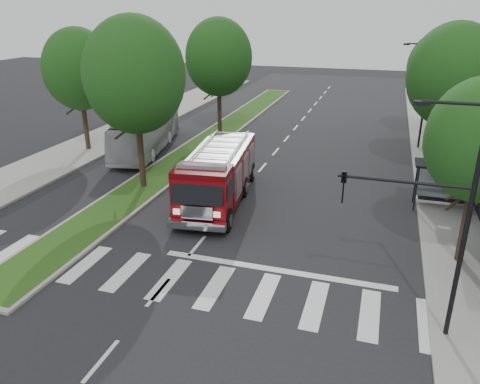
{
  "coord_description": "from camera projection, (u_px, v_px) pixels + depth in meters",
  "views": [
    {
      "loc": [
        7.71,
        -17.92,
        10.45
      ],
      "look_at": [
        1.23,
        2.81,
        1.8
      ],
      "focal_mm": 35.0,
      "sensor_mm": 36.0,
      "label": 1
    }
  ],
  "objects": [
    {
      "name": "streetlight_right_near",
      "position": [
        438.0,
        208.0,
        14.4
      ],
      "size": [
        4.08,
        0.22,
        8.0
      ],
      "color": "black",
      "rests_on": "ground"
    },
    {
      "name": "sidewalk_left",
      "position": [
        67.0,
        156.0,
        34.75
      ],
      "size": [
        5.0,
        80.0,
        0.15
      ],
      "primitive_type": "cube",
      "color": "gray",
      "rests_on": "ground"
    },
    {
      "name": "tree_right_far",
      "position": [
        439.0,
        67.0,
        37.83
      ],
      "size": [
        5.0,
        5.0,
        8.73
      ],
      "color": "black",
      "rests_on": "ground"
    },
    {
      "name": "city_bus",
      "position": [
        146.0,
        131.0,
        35.95
      ],
      "size": [
        4.8,
        11.35,
        3.08
      ],
      "primitive_type": "imported",
      "rotation": [
        0.0,
        0.0,
        0.21
      ],
      "color": "silver",
      "rests_on": "ground"
    },
    {
      "name": "sidewalk_right",
      "position": [
        461.0,
        197.0,
        27.27
      ],
      "size": [
        5.0,
        80.0,
        0.15
      ],
      "primitive_type": "cube",
      "color": "gray",
      "rests_on": "ground"
    },
    {
      "name": "ground",
      "position": [
        197.0,
        246.0,
        21.89
      ],
      "size": [
        140.0,
        140.0,
        0.0
      ],
      "primitive_type": "plane",
      "color": "black",
      "rests_on": "ground"
    },
    {
      "name": "tree_right_mid",
      "position": [
        453.0,
        75.0,
        28.72
      ],
      "size": [
        5.6,
        5.6,
        9.72
      ],
      "color": "black",
      "rests_on": "ground"
    },
    {
      "name": "tree_left_mid",
      "position": [
        79.0,
        69.0,
        34.13
      ],
      "size": [
        5.2,
        5.2,
        9.16
      ],
      "color": "black",
      "rests_on": "ground"
    },
    {
      "name": "streetlight_right_far",
      "position": [
        424.0,
        92.0,
        35.1
      ],
      "size": [
        2.11,
        0.2,
        8.0
      ],
      "color": "black",
      "rests_on": "ground"
    },
    {
      "name": "fire_engine",
      "position": [
        218.0,
        175.0,
        26.34
      ],
      "size": [
        3.96,
        9.8,
        3.31
      ],
      "rotation": [
        0.0,
        0.0,
        0.12
      ],
      "color": "#510407",
      "rests_on": "ground"
    },
    {
      "name": "bus_shelter",
      "position": [
        445.0,
        173.0,
        25.26
      ],
      "size": [
        3.2,
        1.6,
        2.61
      ],
      "color": "black",
      "rests_on": "ground"
    },
    {
      "name": "median",
      "position": [
        212.0,
        138.0,
        39.49
      ],
      "size": [
        3.0,
        50.0,
        0.15
      ],
      "color": "gray",
      "rests_on": "ground"
    },
    {
      "name": "tree_median_near",
      "position": [
        135.0,
        75.0,
        26.36
      ],
      "size": [
        5.8,
        5.8,
        10.16
      ],
      "color": "black",
      "rests_on": "ground"
    },
    {
      "name": "tree_median_far",
      "position": [
        219.0,
        57.0,
        38.89
      ],
      "size": [
        5.6,
        5.6,
        9.72
      ],
      "color": "black",
      "rests_on": "ground"
    }
  ]
}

